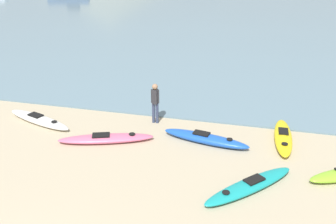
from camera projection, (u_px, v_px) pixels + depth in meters
name	position (u px, v px, depth m)	size (l,w,h in m)	color
bay_water	(232.00, 3.00, 48.08)	(160.00, 70.00, 0.06)	slate
kayak_on_sand_1	(206.00, 138.00, 14.73)	(3.42, 1.26, 0.39)	blue
kayak_on_sand_2	(39.00, 119.00, 16.36)	(3.48, 1.76, 0.33)	white
kayak_on_sand_3	(106.00, 138.00, 14.80)	(3.60, 1.85, 0.32)	#E5668C
kayak_on_sand_5	(283.00, 137.00, 14.89)	(0.75, 3.14, 0.35)	yellow
kayak_on_sand_7	(250.00, 186.00, 11.97)	(2.84, 3.08, 0.31)	teal
person_near_waterline	(155.00, 101.00, 16.04)	(0.35, 0.23, 1.71)	#384260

